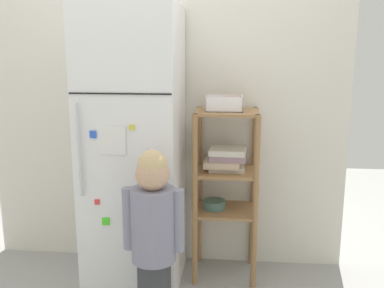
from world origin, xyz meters
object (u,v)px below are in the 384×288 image
child_standing (154,224)px  refrigerator (134,150)px  fruit_bin (226,105)px  pantry_shelf_unit (225,174)px

child_standing → refrigerator: bearing=112.3°
child_standing → fruit_bin: fruit_bin is taller
refrigerator → pantry_shelf_unit: (0.57, 0.13, -0.18)m
child_standing → fruit_bin: bearing=60.9°
refrigerator → child_standing: size_ratio=1.75×
refrigerator → fruit_bin: refrigerator is taller
pantry_shelf_unit → fruit_bin: bearing=-47.7°
fruit_bin → refrigerator: bearing=-167.4°
refrigerator → child_standing: (0.21, -0.52, -0.27)m
pantry_shelf_unit → fruit_bin: size_ratio=4.97×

